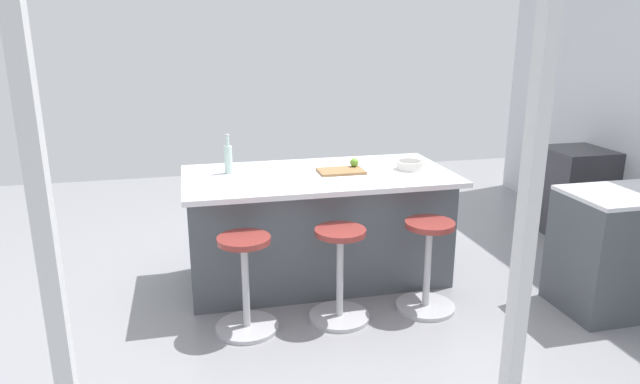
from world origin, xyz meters
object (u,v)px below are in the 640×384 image
at_px(apple_green, 354,162).
at_px(water_bottle, 228,158).
at_px(oven_range, 574,191).
at_px(cutting_board, 341,171).
at_px(kitchen_island, 317,226).
at_px(stool_near_camera, 246,287).
at_px(stool_middle, 340,277).
at_px(stool_by_window, 427,268).
at_px(fruit_bowl, 410,164).

distance_m(apple_green, water_bottle, 1.01).
height_order(oven_range, cutting_board, cutting_board).
xyz_separation_m(kitchen_island, stool_near_camera, (0.67, 0.71, -0.14)).
distance_m(stool_middle, cutting_board, 0.92).
distance_m(kitchen_island, stool_near_camera, 0.99).
bearing_deg(stool_middle, stool_near_camera, 0.00).
relative_size(kitchen_island, cutting_board, 5.87).
xyz_separation_m(stool_by_window, apple_green, (0.35, -0.75, 0.65)).
height_order(kitchen_island, fruit_bowl, fruit_bowl).
bearing_deg(kitchen_island, water_bottle, -10.57).
distance_m(stool_middle, fruit_bowl, 1.17).
xyz_separation_m(stool_by_window, cutting_board, (0.48, -0.66, 0.60)).
distance_m(oven_range, fruit_bowl, 2.17).
relative_size(stool_by_window, stool_near_camera, 1.00).
bearing_deg(apple_green, water_bottle, -5.37).
relative_size(oven_range, stool_near_camera, 1.26).
bearing_deg(cutting_board, stool_near_camera, 37.96).
relative_size(stool_by_window, apple_green, 9.82).
bearing_deg(stool_middle, cutting_board, -105.47).
relative_size(oven_range, stool_middle, 1.26).
height_order(oven_range, water_bottle, water_bottle).
bearing_deg(fruit_bowl, stool_near_camera, 24.07).
height_order(oven_range, apple_green, apple_green).
relative_size(kitchen_island, stool_by_window, 3.07).
relative_size(stool_by_window, stool_middle, 1.00).
xyz_separation_m(stool_near_camera, water_bottle, (0.02, -0.84, 0.72)).
xyz_separation_m(stool_by_window, fruit_bowl, (-0.09, -0.63, 0.63)).
height_order(oven_range, stool_middle, oven_range).
height_order(kitchen_island, water_bottle, water_bottle).
distance_m(oven_range, cutting_board, 2.70).
xyz_separation_m(stool_near_camera, apple_green, (-0.99, -0.75, 0.65)).
bearing_deg(stool_by_window, stool_near_camera, 0.00).
height_order(kitchen_island, apple_green, apple_green).
distance_m(stool_by_window, stool_middle, 0.67).
relative_size(oven_range, fruit_bowl, 3.95).
bearing_deg(apple_green, cutting_board, 31.58).
bearing_deg(fruit_bowl, water_bottle, -8.13).
distance_m(stool_by_window, fruit_bowl, 0.90).
height_order(stool_middle, apple_green, apple_green).
bearing_deg(kitchen_island, stool_near_camera, 46.87).
height_order(stool_by_window, stool_near_camera, same).
bearing_deg(fruit_bowl, stool_by_window, 82.25).
xyz_separation_m(kitchen_island, stool_middle, (-0.00, 0.71, -0.14)).
height_order(stool_near_camera, apple_green, apple_green).
relative_size(stool_middle, cutting_board, 1.91).
bearing_deg(cutting_board, apple_green, -148.42).
bearing_deg(stool_middle, stool_by_window, 180.00).
bearing_deg(stool_middle, oven_range, -156.51).
xyz_separation_m(oven_range, cutting_board, (2.60, 0.55, 0.49)).
distance_m(kitchen_island, water_bottle, 0.91).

